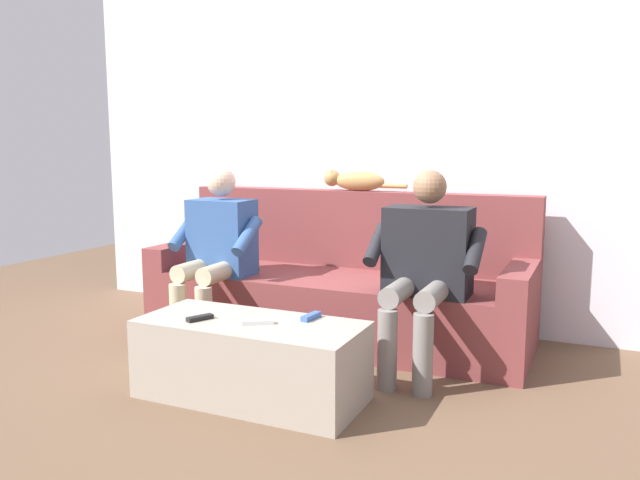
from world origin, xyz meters
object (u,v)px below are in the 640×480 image
Objects in this scene: remote_black at (200,318)px; person_left_seated at (425,261)px; cat_on_backrest at (354,180)px; person_right_seated at (217,246)px; remote_blue at (311,317)px; coffee_table at (251,360)px; couch at (339,291)px; remote_white at (258,322)px.

person_left_seated is at bearing 158.24° from remote_black.
person_left_seated reaches higher than cat_on_backrest.
person_right_seated reaches higher than remote_blue.
coffee_table is at bearing 47.30° from person_left_seated.
coffee_table is 1.00× the size of person_left_seated.
couch is 1.10m from coffee_table.
person_left_seated is (-0.65, -0.70, 0.41)m from coffee_table.
remote_black is at bearing 156.25° from remote_white.
cat_on_backrest is (0.66, -0.66, 0.37)m from person_left_seated.
remote_white is (-0.06, 1.13, 0.10)m from couch.
coffee_table is 1.58m from cat_on_backrest.
person_left_seated is at bearing -179.92° from person_right_seated.
remote_blue is (-0.90, 0.55, -0.20)m from person_right_seated.
coffee_table is at bearing 128.31° from remote_blue.
couch is 0.99m from remote_blue.
person_right_seated is at bearing -125.46° from remote_black.
remote_blue reaches higher than coffee_table.
cat_on_backrest is 4.39× the size of remote_black.
remote_black is (-0.42, 0.78, -0.21)m from person_right_seated.
remote_blue is at bearing -149.00° from coffee_table.
cat_on_backrest reaches higher than remote_white.
person_right_seated reaches higher than couch.
remote_white is (-0.06, 0.03, 0.20)m from coffee_table.
person_left_seated is 7.28× the size of remote_white.
person_left_seated reaches higher than person_right_seated.
couch is at bearing -31.36° from person_left_seated.
person_left_seated is 1.88× the size of cat_on_backrest.
couch is at bearing -148.52° from person_right_seated.
remote_white is (-0.07, 1.40, -0.59)m from cat_on_backrest.
remote_white reaches higher than coffee_table.
person_right_seated reaches higher than remote_black.
remote_blue is at bearing 104.54° from couch.
person_right_seated is 7.26× the size of remote_white.
person_left_seated is (-0.65, 0.40, 0.31)m from couch.
coffee_table is at bearing 132.77° from person_right_seated.
person_right_seated is (0.65, -0.70, 0.41)m from coffee_table.
remote_white is (0.59, 0.74, -0.21)m from person_left_seated.
remote_blue is 0.87× the size of remote_white.
person_left_seated reaches higher than remote_blue.
remote_blue is at bearing 9.96° from remote_white.
couch is at bearing 21.85° from remote_blue.
couch is 2.20× the size of person_left_seated.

